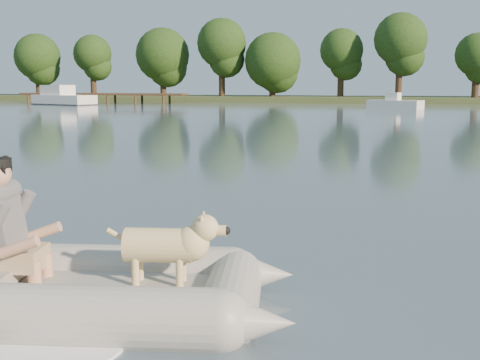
% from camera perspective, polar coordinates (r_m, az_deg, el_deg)
% --- Properties ---
extents(water, '(160.00, 160.00, 0.00)m').
position_cam_1_polar(water, '(6.25, -8.14, -10.17)').
color(water, slate).
rests_on(water, ground).
extents(shore_bank, '(160.00, 12.00, 0.70)m').
position_cam_1_polar(shore_bank, '(67.54, 11.55, 7.45)').
color(shore_bank, '#47512D').
rests_on(shore_bank, water).
extents(dock, '(18.00, 2.00, 1.04)m').
position_cam_1_polar(dock, '(64.04, -12.92, 7.57)').
color(dock, '#4C331E').
rests_on(dock, water).
extents(treeline, '(75.85, 7.35, 9.27)m').
position_cam_1_polar(treeline, '(66.67, 12.95, 11.81)').
color(treeline, '#332316').
rests_on(treeline, shore_bank).
extents(dinghy, '(5.46, 4.20, 1.48)m').
position_cam_1_polar(dinghy, '(5.63, -14.81, -5.74)').
color(dinghy, gray).
rests_on(dinghy, water).
extents(man, '(0.88, 0.79, 1.16)m').
position_cam_1_polar(man, '(5.92, -21.63, -3.43)').
color(man, '#5E5F63').
rests_on(man, dinghy).
extents(dog, '(1.05, 0.51, 0.67)m').
position_cam_1_polar(dog, '(5.53, -7.70, -6.70)').
color(dog, tan).
rests_on(dog, dinghy).
extents(cabin_cruiser, '(7.62, 5.07, 2.22)m').
position_cam_1_polar(cabin_cruiser, '(60.58, -16.39, 7.75)').
color(cabin_cruiser, white).
rests_on(cabin_cruiser, water).
extents(motorboat, '(4.81, 3.44, 1.90)m').
position_cam_1_polar(motorboat, '(51.09, 14.51, 7.54)').
color(motorboat, white).
rests_on(motorboat, water).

